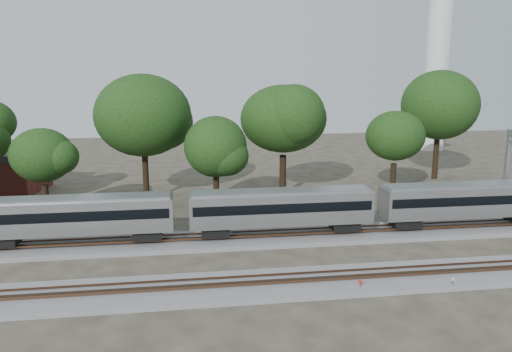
# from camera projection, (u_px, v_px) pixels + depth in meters

# --- Properties ---
(ground) EXTENTS (160.00, 160.00, 0.00)m
(ground) POSITION_uv_depth(u_px,v_px,m) (264.00, 266.00, 39.22)
(ground) COLOR #383328
(ground) RESTS_ON ground
(track_far) EXTENTS (160.00, 5.00, 0.73)m
(track_far) POSITION_uv_depth(u_px,v_px,m) (254.00, 238.00, 44.98)
(track_far) COLOR slate
(track_far) RESTS_ON ground
(track_near) EXTENTS (160.00, 5.00, 0.73)m
(track_near) POSITION_uv_depth(u_px,v_px,m) (273.00, 285.00, 35.30)
(track_near) COLOR slate
(track_near) RESTS_ON ground
(train) EXTENTS (85.68, 2.95, 4.35)m
(train) POSITION_uv_depth(u_px,v_px,m) (283.00, 207.00, 44.75)
(train) COLOR silver
(train) RESTS_ON ground
(switch_stand_red) EXTENTS (0.27, 0.13, 0.89)m
(switch_stand_red) POSITION_uv_depth(u_px,v_px,m) (360.00, 285.00, 34.45)
(switch_stand_red) COLOR #512D19
(switch_stand_red) RESTS_ON ground
(switch_stand_white) EXTENTS (0.29, 0.09, 0.92)m
(switch_stand_white) POSITION_uv_depth(u_px,v_px,m) (453.00, 282.00, 34.86)
(switch_stand_white) COLOR #512D19
(switch_stand_white) RESTS_ON ground
(switch_lever) EXTENTS (0.57, 0.44, 0.30)m
(switch_lever) POSITION_uv_depth(u_px,v_px,m) (393.00, 287.00, 35.11)
(switch_lever) COLOR #512D19
(switch_lever) RESTS_ON ground
(tree_2) EXTENTS (6.79, 6.79, 9.57)m
(tree_2) POSITION_uv_depth(u_px,v_px,m) (42.00, 156.00, 50.19)
(tree_2) COLOR black
(tree_2) RESTS_ON ground
(tree_3) EXTENTS (10.20, 10.20, 14.38)m
(tree_3) POSITION_uv_depth(u_px,v_px,m) (143.00, 115.00, 56.56)
(tree_3) COLOR black
(tree_3) RESTS_ON ground
(tree_4) EXTENTS (7.22, 7.22, 10.18)m
(tree_4) POSITION_uv_depth(u_px,v_px,m) (216.00, 147.00, 53.04)
(tree_4) COLOR black
(tree_4) RESTS_ON ground
(tree_5) EXTENTS (9.60, 9.60, 13.53)m
(tree_5) POSITION_uv_depth(u_px,v_px,m) (283.00, 119.00, 58.81)
(tree_5) COLOR black
(tree_5) RESTS_ON ground
(tree_6) EXTENTS (7.48, 7.48, 10.54)m
(tree_6) POSITION_uv_depth(u_px,v_px,m) (395.00, 136.00, 59.74)
(tree_6) COLOR black
(tree_6) RESTS_ON ground
(tree_7) EXTENTS (10.54, 10.54, 14.85)m
(tree_7) POSITION_uv_depth(u_px,v_px,m) (440.00, 105.00, 68.37)
(tree_7) COLOR black
(tree_7) RESTS_ON ground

